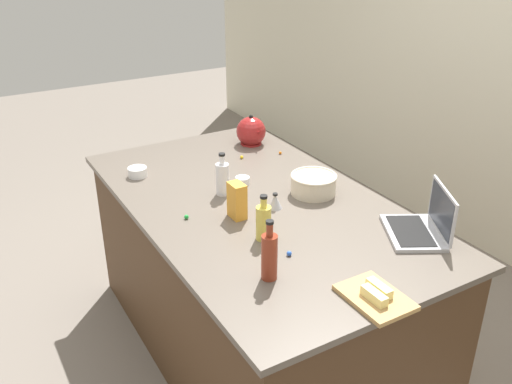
% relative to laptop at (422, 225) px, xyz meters
% --- Properties ---
extents(ground_plane, '(12.00, 12.00, 0.00)m').
position_rel_laptop_xyz_m(ground_plane, '(-0.64, -0.46, -0.95)').
color(ground_plane, slate).
extents(island_counter, '(1.99, 1.13, 0.90)m').
position_rel_laptop_xyz_m(island_counter, '(-0.64, -0.46, -0.50)').
color(island_counter, '#4C331E').
rests_on(island_counter, ground).
extents(laptop, '(0.38, 0.35, 0.22)m').
position_rel_laptop_xyz_m(laptop, '(0.00, 0.00, 0.00)').
color(laptop, '#B7B7BC').
rests_on(laptop, island_counter).
extents(mixing_bowl_large, '(0.23, 0.23, 0.10)m').
position_rel_laptop_xyz_m(mixing_bowl_large, '(-0.57, -0.17, 0.01)').
color(mixing_bowl_large, beige).
rests_on(mixing_bowl_large, island_counter).
extents(bottle_vinegar, '(0.07, 0.07, 0.22)m').
position_rel_laptop_xyz_m(bottle_vinegar, '(-0.79, -0.56, 0.04)').
color(bottle_vinegar, white).
rests_on(bottle_vinegar, island_counter).
extents(bottle_soy, '(0.06, 0.06, 0.25)m').
position_rel_laptop_xyz_m(bottle_soy, '(-0.05, -0.74, 0.05)').
color(bottle_soy, maroon).
rests_on(bottle_soy, island_counter).
extents(bottle_oil, '(0.07, 0.07, 0.21)m').
position_rel_laptop_xyz_m(bottle_oil, '(-0.32, -0.61, 0.04)').
color(bottle_oil, '#DBC64C').
rests_on(bottle_oil, island_counter).
extents(kettle, '(0.21, 0.18, 0.20)m').
position_rel_laptop_xyz_m(kettle, '(-1.33, -0.09, 0.03)').
color(kettle, maroon).
rests_on(kettle, island_counter).
extents(cutting_board, '(0.26, 0.19, 0.02)m').
position_rel_laptop_xyz_m(cutting_board, '(0.26, -0.49, -0.04)').
color(cutting_board, tan).
rests_on(cutting_board, island_counter).
extents(butter_stick_left, '(0.11, 0.04, 0.04)m').
position_rel_laptop_xyz_m(butter_stick_left, '(0.27, -0.51, -0.01)').
color(butter_stick_left, '#F4E58C').
rests_on(butter_stick_left, cutting_board).
extents(butter_stick_right, '(0.11, 0.04, 0.04)m').
position_rel_laptop_xyz_m(butter_stick_right, '(0.25, -0.46, -0.01)').
color(butter_stick_right, '#F4E58C').
rests_on(butter_stick_right, cutting_board).
extents(ramekin_small, '(0.07, 0.07, 0.04)m').
position_rel_laptop_xyz_m(ramekin_small, '(-0.85, -0.42, -0.03)').
color(ramekin_small, white).
rests_on(ramekin_small, island_counter).
extents(ramekin_medium, '(0.10, 0.10, 0.05)m').
position_rel_laptop_xyz_m(ramekin_medium, '(-1.22, -0.86, -0.02)').
color(ramekin_medium, white).
rests_on(ramekin_medium, island_counter).
extents(kitchen_timer, '(0.07, 0.07, 0.08)m').
position_rel_laptop_xyz_m(kitchen_timer, '(-0.53, -0.42, -0.01)').
color(kitchen_timer, '#B2B2B7').
rests_on(kitchen_timer, island_counter).
extents(candy_bag, '(0.09, 0.06, 0.17)m').
position_rel_laptop_xyz_m(candy_bag, '(-0.54, -0.62, 0.04)').
color(candy_bag, gold).
rests_on(candy_bag, island_counter).
extents(candy_0, '(0.02, 0.02, 0.02)m').
position_rel_laptop_xyz_m(candy_0, '(-0.43, -0.53, -0.04)').
color(candy_0, yellow).
rests_on(candy_0, island_counter).
extents(candy_1, '(0.02, 0.02, 0.02)m').
position_rel_laptop_xyz_m(candy_1, '(-0.65, -0.83, -0.04)').
color(candy_1, green).
rests_on(candy_1, island_counter).
extents(candy_2, '(0.02, 0.02, 0.02)m').
position_rel_laptop_xyz_m(candy_2, '(-1.10, -0.02, -0.04)').
color(candy_2, orange).
rests_on(candy_2, island_counter).
extents(candy_3, '(0.02, 0.02, 0.02)m').
position_rel_laptop_xyz_m(candy_3, '(-1.15, -0.25, -0.04)').
color(candy_3, yellow).
rests_on(candy_3, island_counter).
extents(candy_4, '(0.02, 0.02, 0.02)m').
position_rel_laptop_xyz_m(candy_4, '(-0.15, -0.59, -0.04)').
color(candy_4, blue).
rests_on(candy_4, island_counter).
extents(candy_5, '(0.02, 0.02, 0.02)m').
position_rel_laptop_xyz_m(candy_5, '(-0.81, -0.00, -0.04)').
color(candy_5, red).
rests_on(candy_5, island_counter).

